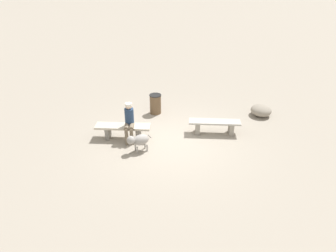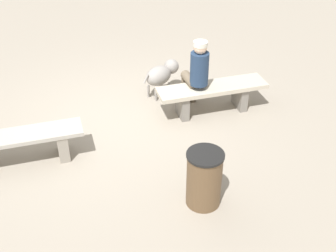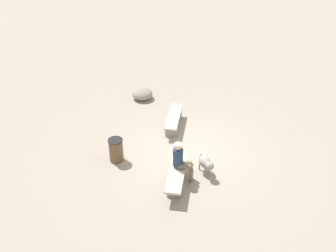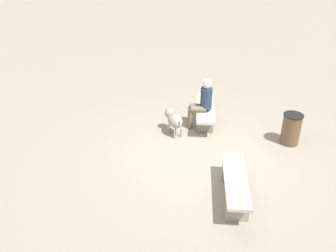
% 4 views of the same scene
% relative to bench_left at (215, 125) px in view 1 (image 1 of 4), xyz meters
% --- Properties ---
extents(ground, '(210.00, 210.00, 0.06)m').
position_rel_bench_left_xyz_m(ground, '(1.55, 0.30, -0.34)').
color(ground, '#9E9384').
extents(bench_left, '(1.78, 0.78, 0.47)m').
position_rel_bench_left_xyz_m(bench_left, '(0.00, 0.00, 0.00)').
color(bench_left, gray).
rests_on(bench_left, ground).
extents(bench_right, '(1.86, 0.82, 0.48)m').
position_rel_bench_left_xyz_m(bench_right, '(3.08, -0.13, 0.03)').
color(bench_right, gray).
rests_on(bench_right, ground).
extents(seated_person, '(0.36, 0.60, 1.28)m').
position_rel_bench_left_xyz_m(seated_person, '(2.86, 0.01, 0.42)').
color(seated_person, navy).
rests_on(seated_person, ground).
extents(dog, '(0.77, 0.46, 0.59)m').
position_rel_bench_left_xyz_m(dog, '(2.62, 0.77, 0.09)').
color(dog, gray).
rests_on(dog, ground).
extents(trash_bin, '(0.46, 0.46, 0.76)m').
position_rel_bench_left_xyz_m(trash_bin, '(1.80, -1.91, 0.07)').
color(trash_bin, brown).
rests_on(trash_bin, ground).
extents(boulder, '(0.79, 0.83, 0.42)m').
position_rel_bench_left_xyz_m(boulder, '(-2.16, -1.09, -0.10)').
color(boulder, gray).
rests_on(boulder, ground).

